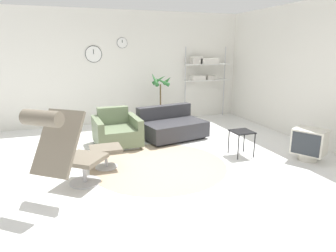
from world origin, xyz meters
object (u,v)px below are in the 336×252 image
object	(u,v)px
side_table	(242,134)
ottoman	(106,152)
lounge_chair	(65,145)
potted_plant	(161,104)
crt_television	(309,143)
couch_low	(171,127)
shelf_unit	(204,69)
armchair_red	(117,132)

from	to	relation	value
side_table	ottoman	bearing A→B (deg)	174.63
lounge_chair	potted_plant	size ratio (longest dim) A/B	0.92
lounge_chair	ottoman	xyz separation A→B (m)	(0.60, 0.78, -0.43)
ottoman	crt_television	xyz separation A→B (m)	(3.35, -0.81, 0.05)
crt_television	potted_plant	size ratio (longest dim) A/B	0.49
lounge_chair	crt_television	size ratio (longest dim) A/B	1.88
couch_low	shelf_unit	xyz separation A→B (m)	(1.47, 1.50, 1.10)
side_table	couch_low	bearing A→B (deg)	118.54
couch_low	side_table	xyz separation A→B (m)	(0.81, -1.48, 0.16)
armchair_red	lounge_chair	bearing A→B (deg)	60.58
ottoman	armchair_red	xyz separation A→B (m)	(0.36, 1.11, 0.01)
armchair_red	couch_low	distance (m)	1.22
couch_low	armchair_red	bearing A→B (deg)	-4.56
side_table	crt_television	size ratio (longest dim) A/B	0.71
ottoman	couch_low	distance (m)	2.02
ottoman	side_table	distance (m)	2.40
lounge_chair	couch_low	bearing A→B (deg)	80.70
shelf_unit	ottoman	bearing A→B (deg)	-137.85
crt_television	shelf_unit	size ratio (longest dim) A/B	0.34
side_table	crt_television	xyz separation A→B (m)	(0.96, -0.59, -0.09)
side_table	potted_plant	bearing A→B (deg)	104.01
lounge_chair	side_table	world-z (taller)	lounge_chair
armchair_red	crt_television	size ratio (longest dim) A/B	1.44
lounge_chair	shelf_unit	distance (m)	5.13
crt_television	shelf_unit	distance (m)	3.73
lounge_chair	crt_television	distance (m)	3.97
ottoman	couch_low	xyz separation A→B (m)	(1.58, 1.26, -0.02)
ottoman	armchair_red	world-z (taller)	armchair_red
couch_low	crt_television	bearing A→B (deg)	119.07
crt_television	shelf_unit	bearing A→B (deg)	-24.47
lounge_chair	shelf_unit	bearing A→B (deg)	81.73
potted_plant	side_table	bearing A→B (deg)	-75.99
ottoman	armchair_red	size ratio (longest dim) A/B	0.53
ottoman	potted_plant	bearing A→B (deg)	54.97
couch_low	potted_plant	distance (m)	1.23
couch_low	side_table	distance (m)	1.69
lounge_chair	side_table	xyz separation A→B (m)	(2.99, 0.56, -0.29)
armchair_red	crt_television	world-z (taller)	armchair_red
lounge_chair	armchair_red	world-z (taller)	lounge_chair
lounge_chair	ottoman	bearing A→B (deg)	90.00
lounge_chair	couch_low	xyz separation A→B (m)	(2.18, 2.04, -0.45)
crt_television	couch_low	bearing A→B (deg)	11.31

